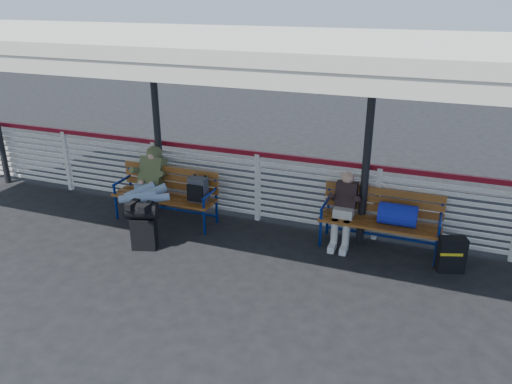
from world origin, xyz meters
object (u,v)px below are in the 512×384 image
at_px(traveler_man, 147,189).
at_px(luggage_stack, 143,224).
at_px(bench_right, 389,215).
at_px(suitcase_side, 451,254).
at_px(companion_person, 344,208).
at_px(bench_left, 175,190).

bearing_deg(traveler_man, luggage_stack, -63.30).
distance_m(bench_right, traveler_man, 3.87).
height_order(traveler_man, suitcase_side, traveler_man).
height_order(bench_right, companion_person, companion_person).
xyz_separation_m(luggage_stack, bench_left, (-0.04, 1.04, 0.16)).
bearing_deg(companion_person, bench_right, 2.32).
relative_size(traveler_man, companion_person, 1.43).
distance_m(companion_person, suitcase_side, 1.66).
bearing_deg(luggage_stack, companion_person, 6.32).
bearing_deg(bench_left, traveler_man, -131.46).
bearing_deg(bench_right, bench_left, -176.02).
bearing_deg(bench_right, suitcase_side, -18.31).
xyz_separation_m(luggage_stack, companion_person, (2.81, 1.25, 0.18)).
bearing_deg(luggage_stack, traveler_man, 98.96).
xyz_separation_m(bench_right, suitcase_side, (0.93, -0.31, -0.33)).
height_order(bench_left, bench_right, same).
relative_size(bench_left, suitcase_side, 3.50).
relative_size(companion_person, suitcase_side, 2.22).
xyz_separation_m(luggage_stack, traveler_man, (-0.35, 0.69, 0.27)).
relative_size(bench_left, bench_right, 1.00).
bearing_deg(traveler_man, suitcase_side, 3.44).
bearing_deg(suitcase_side, bench_right, 142.91).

